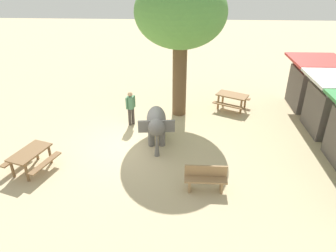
% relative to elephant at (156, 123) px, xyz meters
% --- Properties ---
extents(ground_plane, '(60.00, 60.00, 0.00)m').
position_rel_elephant_xyz_m(ground_plane, '(0.24, -1.03, -0.94)').
color(ground_plane, tan).
extents(elephant, '(2.12, 1.42, 1.47)m').
position_rel_elephant_xyz_m(elephant, '(0.00, 0.00, 0.00)').
color(elephant, slate).
rests_on(elephant, ground_plane).
extents(person_handler, '(0.38, 0.40, 1.62)m').
position_rel_elephant_xyz_m(person_handler, '(-1.57, -1.29, 0.01)').
color(person_handler, '#3F3833').
rests_on(person_handler, ground_plane).
extents(shade_tree_main, '(4.36, 4.00, 6.36)m').
position_rel_elephant_xyz_m(shade_tree_main, '(-2.85, 0.88, 3.79)').
color(shade_tree_main, brown).
rests_on(shade_tree_main, ground_plane).
extents(wooden_bench, '(0.41, 1.40, 0.88)m').
position_rel_elephant_xyz_m(wooden_bench, '(2.94, 1.85, -0.47)').
color(wooden_bench, '#9E7A51').
rests_on(wooden_bench, ground_plane).
extents(picnic_table_near, '(1.89, 1.87, 0.78)m').
position_rel_elephant_xyz_m(picnic_table_near, '(2.12, -4.36, -0.35)').
color(picnic_table_near, brown).
rests_on(picnic_table_near, ground_plane).
extents(picnic_table_far, '(2.00, 2.01, 0.78)m').
position_rel_elephant_xyz_m(picnic_table_far, '(-3.53, 3.55, -0.35)').
color(picnic_table_far, olive).
rests_on(picnic_table_far, ground_plane).
extents(market_stall_red, '(2.50, 2.50, 2.52)m').
position_rel_elephant_xyz_m(market_stall_red, '(-3.96, 7.56, 0.20)').
color(market_stall_red, '#59514C').
rests_on(market_stall_red, ground_plane).
extents(market_stall_white, '(2.50, 2.50, 2.52)m').
position_rel_elephant_xyz_m(market_stall_white, '(-1.36, 7.56, 0.20)').
color(market_stall_white, '#59514C').
rests_on(market_stall_white, ground_plane).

